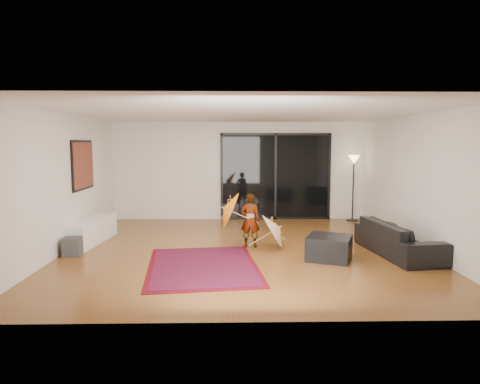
{
  "coord_description": "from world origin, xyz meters",
  "views": [
    {
      "loc": [
        -0.25,
        -8.38,
        2.12
      ],
      "look_at": [
        -0.05,
        0.56,
        1.1
      ],
      "focal_mm": 32.0,
      "sensor_mm": 36.0,
      "label": 1
    }
  ],
  "objects_px": {
    "media_console": "(91,231)",
    "sofa": "(398,238)",
    "child": "(250,220)",
    "ottoman": "(329,248)"
  },
  "relations": [
    {
      "from": "sofa",
      "to": "media_console",
      "type": "bearing_deg",
      "value": 72.54
    },
    {
      "from": "ottoman",
      "to": "child",
      "type": "height_order",
      "value": "child"
    },
    {
      "from": "sofa",
      "to": "ottoman",
      "type": "height_order",
      "value": "sofa"
    },
    {
      "from": "ottoman",
      "to": "child",
      "type": "relative_size",
      "value": 0.69
    },
    {
      "from": "media_console",
      "to": "ottoman",
      "type": "distance_m",
      "value": 5.03
    },
    {
      "from": "media_console",
      "to": "child",
      "type": "distance_m",
      "value": 3.44
    },
    {
      "from": "sofa",
      "to": "child",
      "type": "xyz_separation_m",
      "value": [
        -2.8,
        0.67,
        0.24
      ]
    },
    {
      "from": "ottoman",
      "to": "media_console",
      "type": "bearing_deg",
      "value": 162.94
    },
    {
      "from": "media_console",
      "to": "sofa",
      "type": "bearing_deg",
      "value": -5.28
    },
    {
      "from": "child",
      "to": "sofa",
      "type": "bearing_deg",
      "value": 176.04
    }
  ]
}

